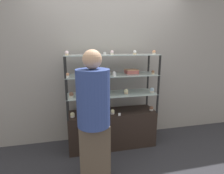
% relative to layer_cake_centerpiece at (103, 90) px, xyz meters
% --- Properties ---
extents(ground_plane, '(20.00, 20.00, 0.00)m').
position_rel_layer_cake_centerpiece_xyz_m(ground_plane, '(0.15, -0.01, -0.94)').
color(ground_plane, '#2D2D33').
extents(back_wall, '(8.00, 0.05, 2.60)m').
position_rel_layer_cake_centerpiece_xyz_m(back_wall, '(0.15, 0.35, 0.36)').
color(back_wall, gray).
rests_on(back_wall, ground_plane).
extents(display_base, '(1.38, 0.41, 0.59)m').
position_rel_layer_cake_centerpiece_xyz_m(display_base, '(0.15, -0.01, -0.65)').
color(display_base, black).
rests_on(display_base, ground_plane).
extents(display_riser_lower, '(1.38, 0.41, 0.30)m').
position_rel_layer_cake_centerpiece_xyz_m(display_riser_lower, '(0.15, -0.01, -0.08)').
color(display_riser_lower, black).
rests_on(display_riser_lower, display_base).
extents(display_riser_middle, '(1.38, 0.41, 0.30)m').
position_rel_layer_cake_centerpiece_xyz_m(display_riser_middle, '(0.15, -0.01, 0.22)').
color(display_riser_middle, black).
rests_on(display_riser_middle, display_riser_lower).
extents(display_riser_upper, '(1.38, 0.41, 0.30)m').
position_rel_layer_cake_centerpiece_xyz_m(display_riser_upper, '(0.15, -0.01, 0.52)').
color(display_riser_upper, black).
rests_on(display_riser_upper, display_riser_middle).
extents(layer_cake_centerpiece, '(0.18, 0.18, 0.11)m').
position_rel_layer_cake_centerpiece_xyz_m(layer_cake_centerpiece, '(0.00, 0.00, 0.00)').
color(layer_cake_centerpiece, beige).
rests_on(layer_cake_centerpiece, display_riser_lower).
extents(sheet_cake_frosted, '(0.19, 0.18, 0.06)m').
position_rel_layer_cake_centerpiece_xyz_m(sheet_cake_frosted, '(0.47, 0.03, 0.27)').
color(sheet_cake_frosted, '#C66660').
rests_on(sheet_cake_frosted, display_riser_middle).
extents(cupcake_0, '(0.06, 0.06, 0.07)m').
position_rel_layer_cake_centerpiece_xyz_m(cupcake_0, '(-0.47, -0.09, -0.32)').
color(cupcake_0, white).
rests_on(cupcake_0, display_base).
extents(cupcake_1, '(0.06, 0.06, 0.07)m').
position_rel_layer_cake_centerpiece_xyz_m(cupcake_1, '(0.14, -0.09, -0.32)').
color(cupcake_1, beige).
rests_on(cupcake_1, display_base).
extents(cupcake_2, '(0.06, 0.06, 0.07)m').
position_rel_layer_cake_centerpiece_xyz_m(cupcake_2, '(0.78, -0.09, -0.32)').
color(cupcake_2, white).
rests_on(cupcake_2, display_base).
extents(price_tag_0, '(0.04, 0.00, 0.04)m').
position_rel_layer_cake_centerpiece_xyz_m(price_tag_0, '(0.22, -0.19, -0.33)').
color(price_tag_0, white).
rests_on(price_tag_0, display_base).
extents(cupcake_3, '(0.07, 0.07, 0.08)m').
position_rel_layer_cake_centerpiece_xyz_m(cupcake_3, '(-0.47, -0.07, -0.02)').
color(cupcake_3, beige).
rests_on(cupcake_3, display_riser_lower).
extents(cupcake_4, '(0.07, 0.07, 0.08)m').
position_rel_layer_cake_centerpiece_xyz_m(cupcake_4, '(0.36, -0.06, -0.02)').
color(cupcake_4, '#CCB28C').
rests_on(cupcake_4, display_riser_lower).
extents(cupcake_5, '(0.07, 0.07, 0.08)m').
position_rel_layer_cake_centerpiece_xyz_m(cupcake_5, '(0.78, -0.08, -0.02)').
color(cupcake_5, beige).
rests_on(cupcake_5, display_riser_lower).
extents(price_tag_1, '(0.04, 0.00, 0.04)m').
position_rel_layer_cake_centerpiece_xyz_m(price_tag_1, '(-0.13, -0.19, -0.04)').
color(price_tag_1, white).
rests_on(price_tag_1, display_riser_lower).
extents(cupcake_6, '(0.05, 0.05, 0.06)m').
position_rel_layer_cake_centerpiece_xyz_m(cupcake_6, '(-0.50, -0.09, 0.27)').
color(cupcake_6, white).
rests_on(cupcake_6, display_riser_middle).
extents(cupcake_7, '(0.05, 0.05, 0.06)m').
position_rel_layer_cake_centerpiece_xyz_m(cupcake_7, '(0.16, -0.09, 0.27)').
color(cupcake_7, white).
rests_on(cupcake_7, display_riser_middle).
extents(cupcake_8, '(0.05, 0.05, 0.06)m').
position_rel_layer_cake_centerpiece_xyz_m(cupcake_8, '(0.77, -0.11, 0.27)').
color(cupcake_8, '#CCB28C').
rests_on(cupcake_8, display_riser_middle).
extents(price_tag_2, '(0.04, 0.00, 0.04)m').
position_rel_layer_cake_centerpiece_xyz_m(price_tag_2, '(0.15, -0.19, 0.26)').
color(price_tag_2, white).
rests_on(price_tag_2, display_riser_middle).
extents(cupcake_9, '(0.05, 0.05, 0.06)m').
position_rel_layer_cake_centerpiece_xyz_m(cupcake_9, '(-0.50, -0.12, 0.57)').
color(cupcake_9, '#CCB28C').
rests_on(cupcake_9, display_riser_upper).
extents(cupcake_10, '(0.05, 0.05, 0.06)m').
position_rel_layer_cake_centerpiece_xyz_m(cupcake_10, '(-0.17, -0.08, 0.57)').
color(cupcake_10, beige).
rests_on(cupcake_10, display_riser_upper).
extents(cupcake_11, '(0.05, 0.05, 0.06)m').
position_rel_layer_cake_centerpiece_xyz_m(cupcake_11, '(0.14, -0.04, 0.57)').
color(cupcake_11, beige).
rests_on(cupcake_11, display_riser_upper).
extents(cupcake_12, '(0.05, 0.05, 0.06)m').
position_rel_layer_cake_centerpiece_xyz_m(cupcake_12, '(0.47, -0.08, 0.57)').
color(cupcake_12, '#CCB28C').
rests_on(cupcake_12, display_riser_upper).
extents(cupcake_13, '(0.05, 0.05, 0.06)m').
position_rel_layer_cake_centerpiece_xyz_m(cupcake_13, '(0.80, -0.05, 0.57)').
color(cupcake_13, beige).
rests_on(cupcake_13, display_riser_upper).
extents(price_tag_3, '(0.04, 0.00, 0.04)m').
position_rel_layer_cake_centerpiece_xyz_m(price_tag_3, '(0.01, -0.19, 0.56)').
color(price_tag_3, white).
rests_on(price_tag_3, display_riser_upper).
extents(customer_figure, '(0.37, 0.37, 1.57)m').
position_rel_layer_cake_centerpiece_xyz_m(customer_figure, '(-0.23, -0.73, -0.10)').
color(customer_figure, brown).
rests_on(customer_figure, ground_plane).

